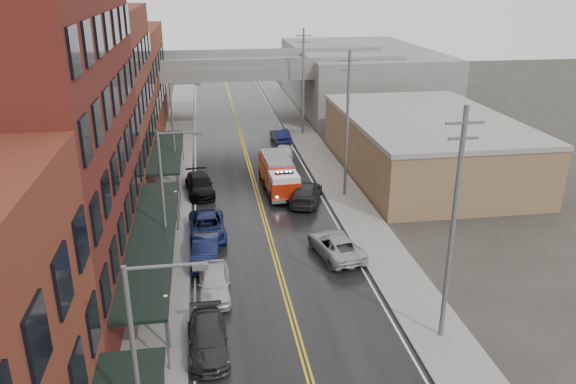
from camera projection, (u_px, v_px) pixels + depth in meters
road at (266, 226)px, 41.47m from camera, size 11.00×160.00×0.02m
sidewalk_left at (166, 231)px, 40.41m from camera, size 3.00×160.00×0.15m
sidewalk_right at (362, 219)px, 42.48m from camera, size 3.00×160.00×0.15m
curb_left at (189, 230)px, 40.65m from camera, size 0.30×160.00×0.15m
curb_right at (341, 220)px, 42.25m from camera, size 0.30×160.00×0.15m
brick_building_b at (32, 141)px, 29.91m from camera, size 9.00×20.00×18.00m
brick_building_c at (92, 102)px, 46.60m from camera, size 9.00×15.00×15.00m
brick_building_far at (120, 83)px, 63.28m from camera, size 9.00×20.00×12.00m
tan_building at (424, 146)px, 52.07m from camera, size 14.00×22.00×5.00m
right_far_block at (359, 77)px, 79.51m from camera, size 18.00×30.00×8.00m
awning_1 at (153, 236)px, 32.88m from camera, size 2.60×18.00×3.09m
awning_2 at (167, 151)px, 49.04m from camera, size 2.60×13.00×3.09m
globe_lamp_1 at (167, 310)px, 26.82m from camera, size 0.44×0.44×3.12m
globe_lamp_2 at (176, 202)px, 39.74m from camera, size 0.44×0.44×3.12m
street_lamp_0 at (143, 369)px, 18.39m from camera, size 2.64×0.22×9.00m
street_lamp_1 at (167, 194)px, 33.15m from camera, size 2.64×0.22×9.00m
street_lamp_2 at (176, 127)px, 47.92m from camera, size 2.64×0.22×9.00m
utility_pole_0 at (453, 224)px, 26.39m from camera, size 1.80×0.24×12.00m
utility_pole_1 at (347, 123)px, 44.85m from camera, size 1.80×0.24×12.00m
utility_pole_2 at (303, 80)px, 63.31m from camera, size 1.80×0.24×12.00m
overpass at (235, 75)px, 68.86m from camera, size 40.00×10.00×7.50m
fire_truck at (279, 174)px, 47.79m from camera, size 3.29×7.63×2.75m
parked_car_left_3 at (208, 339)px, 27.36m from camera, size 2.07×4.85×1.40m
parked_car_left_4 at (214, 283)px, 32.21m from camera, size 1.95×4.61×1.56m
parked_car_left_5 at (206, 251)px, 35.96m from camera, size 2.00×4.77×1.53m
parked_car_left_6 at (207, 227)px, 39.49m from camera, size 2.67×5.48×1.50m
parked_car_left_7 at (200, 185)px, 47.36m from camera, size 2.70×5.53×1.55m
parked_car_right_0 at (336, 245)px, 36.84m from camera, size 3.37×5.70×1.49m
parked_car_right_1 at (306, 193)px, 45.60m from camera, size 3.82×5.92×1.60m
parked_car_right_2 at (284, 151)px, 56.69m from camera, size 2.40×4.57×1.48m
parked_car_right_3 at (280, 136)px, 62.29m from camera, size 1.94×4.61×1.48m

